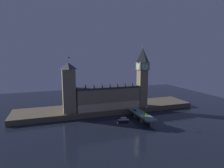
{
  "coord_description": "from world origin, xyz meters",
  "views": [
    {
      "loc": [
        -67.17,
        -178.18,
        68.59
      ],
      "look_at": [
        -0.22,
        20.0,
        36.56
      ],
      "focal_mm": 30.0,
      "sensor_mm": 36.0,
      "label": 1
    }
  ],
  "objects_px": {
    "street_lamp_far": "(131,107)",
    "pedestrian_far_rail": "(132,110)",
    "clock_tower": "(142,75)",
    "car_northbound_lead": "(135,110)",
    "car_northbound_trail": "(142,115)",
    "pedestrian_near_rail": "(144,118)",
    "pedestrian_mid_walk": "(146,112)",
    "victoria_tower": "(69,88)",
    "boat_upstream": "(124,120)",
    "street_lamp_mid": "(146,109)",
    "car_southbound_lead": "(146,114)",
    "street_lamp_near": "(144,115)"
  },
  "relations": [
    {
      "from": "pedestrian_mid_walk",
      "to": "street_lamp_mid",
      "type": "relative_size",
      "value": 0.23
    },
    {
      "from": "clock_tower",
      "to": "street_lamp_mid",
      "type": "relative_size",
      "value": 10.45
    },
    {
      "from": "street_lamp_near",
      "to": "clock_tower",
      "type": "bearing_deg",
      "value": 64.72
    },
    {
      "from": "pedestrian_near_rail",
      "to": "victoria_tower",
      "type": "bearing_deg",
      "value": 144.08
    },
    {
      "from": "boat_upstream",
      "to": "car_northbound_trail",
      "type": "bearing_deg",
      "value": -13.64
    },
    {
      "from": "car_northbound_lead",
      "to": "pedestrian_mid_walk",
      "type": "relative_size",
      "value": 3.03
    },
    {
      "from": "car_southbound_lead",
      "to": "boat_upstream",
      "type": "xyz_separation_m",
      "value": [
        -23.44,
        3.73,
        -5.67
      ]
    },
    {
      "from": "clock_tower",
      "to": "car_northbound_trail",
      "type": "relative_size",
      "value": 17.39
    },
    {
      "from": "pedestrian_near_rail",
      "to": "street_lamp_near",
      "type": "relative_size",
      "value": 0.3
    },
    {
      "from": "clock_tower",
      "to": "pedestrian_far_rail",
      "type": "distance_m",
      "value": 46.35
    },
    {
      "from": "car_southbound_lead",
      "to": "pedestrian_far_rail",
      "type": "relative_size",
      "value": 2.55
    },
    {
      "from": "car_northbound_lead",
      "to": "car_northbound_trail",
      "type": "bearing_deg",
      "value": -90.0
    },
    {
      "from": "boat_upstream",
      "to": "clock_tower",
      "type": "bearing_deg",
      "value": 40.32
    },
    {
      "from": "pedestrian_far_rail",
      "to": "street_lamp_mid",
      "type": "xyz_separation_m",
      "value": [
        10.6,
        -13.95,
        3.44
      ]
    },
    {
      "from": "pedestrian_near_rail",
      "to": "car_southbound_lead",
      "type": "bearing_deg",
      "value": 57.03
    },
    {
      "from": "street_lamp_far",
      "to": "pedestrian_far_rail",
      "type": "bearing_deg",
      "value": -62.45
    },
    {
      "from": "car_southbound_lead",
      "to": "car_northbound_lead",
      "type": "bearing_deg",
      "value": 108.68
    },
    {
      "from": "car_northbound_lead",
      "to": "street_lamp_mid",
      "type": "distance_m",
      "value": 14.42
    },
    {
      "from": "pedestrian_near_rail",
      "to": "street_lamp_near",
      "type": "height_order",
      "value": "street_lamp_near"
    },
    {
      "from": "pedestrian_mid_walk",
      "to": "street_lamp_far",
      "type": "bearing_deg",
      "value": 126.86
    },
    {
      "from": "street_lamp_mid",
      "to": "clock_tower",
      "type": "bearing_deg",
      "value": 71.0
    },
    {
      "from": "street_lamp_mid",
      "to": "boat_upstream",
      "type": "height_order",
      "value": "street_lamp_mid"
    },
    {
      "from": "street_lamp_near",
      "to": "street_lamp_mid",
      "type": "bearing_deg",
      "value": 53.22
    },
    {
      "from": "car_northbound_trail",
      "to": "boat_upstream",
      "type": "relative_size",
      "value": 0.33
    },
    {
      "from": "pedestrian_mid_walk",
      "to": "clock_tower",
      "type": "bearing_deg",
      "value": 70.02
    },
    {
      "from": "clock_tower",
      "to": "pedestrian_near_rail",
      "type": "relative_size",
      "value": 39.19
    },
    {
      "from": "car_northbound_trail",
      "to": "pedestrian_near_rail",
      "type": "height_order",
      "value": "pedestrian_near_rail"
    },
    {
      "from": "pedestrian_far_rail",
      "to": "boat_upstream",
      "type": "distance_m",
      "value": 21.86
    },
    {
      "from": "pedestrian_far_rail",
      "to": "street_lamp_mid",
      "type": "bearing_deg",
      "value": -52.77
    },
    {
      "from": "victoria_tower",
      "to": "pedestrian_far_rail",
      "type": "distance_m",
      "value": 74.81
    },
    {
      "from": "pedestrian_near_rail",
      "to": "boat_upstream",
      "type": "relative_size",
      "value": 0.14
    },
    {
      "from": "pedestrian_near_rail",
      "to": "street_lamp_mid",
      "type": "xyz_separation_m",
      "value": [
        10.6,
        15.5,
        3.38
      ]
    },
    {
      "from": "clock_tower",
      "to": "street_lamp_near",
      "type": "bearing_deg",
      "value": -115.28
    },
    {
      "from": "clock_tower",
      "to": "pedestrian_mid_walk",
      "type": "xyz_separation_m",
      "value": [
        -11.32,
        -31.12,
        -37.11
      ]
    },
    {
      "from": "clock_tower",
      "to": "car_northbound_lead",
      "type": "height_order",
      "value": "clock_tower"
    },
    {
      "from": "car_northbound_lead",
      "to": "street_lamp_mid",
      "type": "relative_size",
      "value": 0.69
    },
    {
      "from": "pedestrian_near_rail",
      "to": "car_northbound_lead",
      "type": "bearing_deg",
      "value": 84.58
    },
    {
      "from": "street_lamp_mid",
      "to": "boat_upstream",
      "type": "xyz_separation_m",
      "value": [
        -26.39,
        0.04,
        -9.37
      ]
    },
    {
      "from": "pedestrian_mid_walk",
      "to": "boat_upstream",
      "type": "xyz_separation_m",
      "value": [
        -25.99,
        -0.54,
        -5.83
      ]
    },
    {
      "from": "boat_upstream",
      "to": "street_lamp_near",
      "type": "bearing_deg",
      "value": -43.81
    },
    {
      "from": "car_northbound_lead",
      "to": "pedestrian_far_rail",
      "type": "bearing_deg",
      "value": 134.9
    },
    {
      "from": "victoria_tower",
      "to": "pedestrian_near_rail",
      "type": "distance_m",
      "value": 87.19
    },
    {
      "from": "car_southbound_lead",
      "to": "pedestrian_mid_walk",
      "type": "relative_size",
      "value": 2.82
    },
    {
      "from": "pedestrian_far_rail",
      "to": "street_lamp_near",
      "type": "distance_m",
      "value": 28.83
    },
    {
      "from": "car_northbound_lead",
      "to": "street_lamp_near",
      "type": "distance_m",
      "value": 26.47
    },
    {
      "from": "victoria_tower",
      "to": "pedestrian_far_rail",
      "type": "xyz_separation_m",
      "value": [
        67.4,
        -19.37,
        -26.05
      ]
    },
    {
      "from": "car_northbound_trail",
      "to": "car_southbound_lead",
      "type": "relative_size",
      "value": 0.94
    },
    {
      "from": "clock_tower",
      "to": "boat_upstream",
      "type": "distance_m",
      "value": 65.1
    },
    {
      "from": "clock_tower",
      "to": "street_lamp_far",
      "type": "relative_size",
      "value": 11.84
    },
    {
      "from": "victoria_tower",
      "to": "street_lamp_mid",
      "type": "xyz_separation_m",
      "value": [
        78.01,
        -33.32,
        -22.6
      ]
    }
  ]
}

